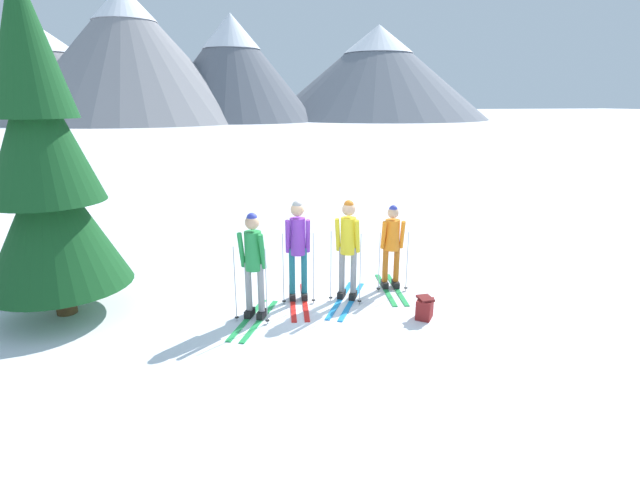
{
  "coord_description": "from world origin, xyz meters",
  "views": [
    {
      "loc": [
        -1.89,
        -7.83,
        3.54
      ],
      "look_at": [
        0.24,
        0.48,
        1.05
      ],
      "focal_mm": 26.92,
      "sensor_mm": 36.0,
      "label": 1
    }
  ],
  "objects": [
    {
      "name": "skier_in_purple",
      "position": [
        -0.23,
        0.24,
        1.07
      ],
      "size": [
        0.61,
        1.74,
        1.87
      ],
      "color": "red",
      "rests_on": "ground"
    },
    {
      "name": "skier_in_yellow",
      "position": [
        0.66,
        0.06,
        1.07
      ],
      "size": [
        1.19,
        1.7,
        1.87
      ],
      "color": "#1E84D1",
      "rests_on": "ground"
    },
    {
      "name": "skier_in_green",
      "position": [
        -1.1,
        -0.35,
        1.02
      ],
      "size": [
        1.03,
        1.59,
        1.83
      ],
      "color": "green",
      "rests_on": "ground"
    },
    {
      "name": "pine_tree_near",
      "position": [
        -4.24,
        0.67,
        2.54
      ],
      "size": [
        2.3,
        2.3,
        5.55
      ],
      "color": "#51381E",
      "rests_on": "ground"
    },
    {
      "name": "backpack_on_snow_front",
      "position": [
        1.67,
        -1.06,
        0.19
      ],
      "size": [
        0.39,
        0.4,
        0.38
      ],
      "color": "maroon",
      "rests_on": "ground"
    },
    {
      "name": "mountain_ridge_distant",
      "position": [
        1.91,
        87.1,
        9.5
      ],
      "size": [
        106.15,
        49.46,
        21.51
      ],
      "color": "gray",
      "rests_on": "ground"
    },
    {
      "name": "skier_in_orange",
      "position": [
        1.63,
        0.35,
        0.9
      ],
      "size": [
        0.6,
        1.66,
        1.66
      ],
      "color": "green",
      "rests_on": "ground"
    },
    {
      "name": "ground_plane",
      "position": [
        0.0,
        0.0,
        0.0
      ],
      "size": [
        400.0,
        400.0,
        0.0
      ],
      "primitive_type": "plane",
      "color": "white"
    }
  ]
}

